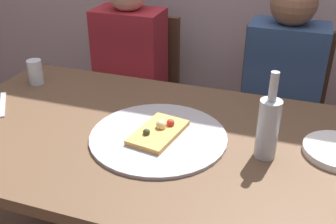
% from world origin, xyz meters
% --- Properties ---
extents(dining_table, '(1.56, 0.88, 0.76)m').
position_xyz_m(dining_table, '(0.00, 0.00, 0.68)').
color(dining_table, brown).
rests_on(dining_table, ground_plane).
extents(pizza_tray, '(0.47, 0.47, 0.01)m').
position_xyz_m(pizza_tray, '(0.03, -0.01, 0.76)').
color(pizza_tray, '#ADADB2').
rests_on(pizza_tray, dining_table).
extents(pizza_slice_last, '(0.16, 0.24, 0.05)m').
position_xyz_m(pizza_slice_last, '(0.03, -0.01, 0.78)').
color(pizza_slice_last, tan).
rests_on(pizza_slice_last, pizza_tray).
extents(wine_bottle, '(0.07, 0.07, 0.29)m').
position_xyz_m(wine_bottle, '(0.38, 0.00, 0.86)').
color(wine_bottle, '#B2BCC1').
rests_on(wine_bottle, dining_table).
extents(tumbler_near, '(0.06, 0.06, 0.11)m').
position_xyz_m(tumbler_near, '(-0.63, 0.24, 0.81)').
color(tumbler_near, silver).
rests_on(tumbler_near, dining_table).
extents(table_knife, '(0.15, 0.19, 0.01)m').
position_xyz_m(table_knife, '(-0.64, 0.02, 0.76)').
color(table_knife, '#B7B7BC').
rests_on(table_knife, dining_table).
extents(chair_left, '(0.44, 0.44, 0.90)m').
position_xyz_m(chair_left, '(-0.43, 0.84, 0.51)').
color(chair_left, '#472D1E').
rests_on(chair_left, ground_plane).
extents(chair_right, '(0.44, 0.44, 0.90)m').
position_xyz_m(chair_right, '(0.38, 0.84, 0.51)').
color(chair_right, '#472D1E').
rests_on(chair_right, ground_plane).
extents(guest_in_sweater, '(0.36, 0.56, 1.17)m').
position_xyz_m(guest_in_sweater, '(-0.43, 0.69, 0.64)').
color(guest_in_sweater, maroon).
rests_on(guest_in_sweater, ground_plane).
extents(guest_in_beanie, '(0.36, 0.56, 1.17)m').
position_xyz_m(guest_in_beanie, '(0.38, 0.69, 0.64)').
color(guest_in_beanie, navy).
rests_on(guest_in_beanie, ground_plane).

